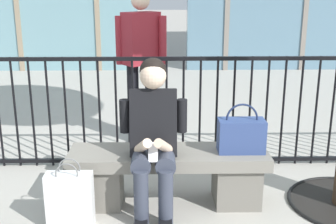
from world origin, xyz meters
name	(u,v)px	position (x,y,z in m)	size (l,w,h in m)	color
ground_plane	(168,202)	(0.00, 0.00, 0.00)	(60.00, 60.00, 0.00)	#B2ADA3
stone_bench	(168,172)	(0.00, 0.00, 0.27)	(1.60, 0.44, 0.45)	gray
seated_person_with_phone	(153,133)	(-0.12, -0.13, 0.65)	(0.52, 0.66, 1.21)	#383D4C
handbag_on_bench	(241,135)	(0.58, -0.01, 0.59)	(0.37, 0.18, 0.40)	#33477F
shopping_bag	(70,200)	(-0.73, -0.36, 0.22)	(0.34, 0.13, 0.53)	white
bystander_at_railing	(141,55)	(-0.26, 1.48, 1.00)	(0.55, 0.41, 1.71)	black
plaza_railing	(167,112)	(0.00, 0.79, 0.55)	(8.14, 0.04, 1.09)	black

